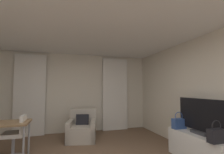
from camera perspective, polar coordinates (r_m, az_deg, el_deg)
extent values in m
cube|color=beige|center=(5.70, -12.65, -5.34)|extent=(5.12, 0.06, 2.60)
cube|color=beige|center=(3.95, 31.32, -5.49)|extent=(0.06, 6.12, 2.60)
cube|color=white|center=(2.94, -7.94, 19.89)|extent=(5.12, 6.12, 0.06)
cube|color=silver|center=(5.65, -26.70, -5.54)|extent=(0.90, 0.06, 2.50)
cube|color=silver|center=(5.83, 1.10, -5.90)|extent=(0.90, 0.06, 2.50)
cube|color=#B2A899|center=(4.91, -10.48, -18.53)|extent=(0.92, 0.97, 0.41)
cube|color=#B2A899|center=(5.16, -10.01, -13.06)|extent=(0.78, 0.30, 0.43)
cube|color=#B2A899|center=(4.87, -6.51, -17.84)|extent=(0.29, 0.84, 0.55)
cube|color=#B2A899|center=(4.93, -14.37, -17.56)|extent=(0.29, 0.84, 0.55)
cube|color=black|center=(4.96, -10.28, -14.76)|extent=(0.39, 0.27, 0.37)
cylinder|color=#99999E|center=(4.30, -26.95, -18.17)|extent=(0.04, 0.04, 0.72)
cylinder|color=#99999E|center=(3.80, -28.46, -20.08)|extent=(0.04, 0.04, 0.72)
cylinder|color=gray|center=(4.18, -31.18, -20.32)|extent=(0.06, 0.06, 0.46)
cube|color=silver|center=(4.11, -31.04, -16.71)|extent=(0.40, 0.40, 0.08)
cube|color=silver|center=(4.02, -28.52, -14.01)|extent=(0.06, 0.36, 0.34)
cube|color=white|center=(3.90, 28.44, -20.94)|extent=(0.52, 1.34, 0.55)
cube|color=#333338|center=(3.80, 28.52, -16.59)|extent=(0.20, 0.36, 0.06)
cube|color=black|center=(3.74, 28.34, -11.44)|extent=(0.04, 1.09, 0.63)
cube|color=#335193|center=(4.06, 22.27, -14.76)|extent=(0.30, 0.14, 0.22)
torus|color=#335193|center=(4.04, 22.21, -12.54)|extent=(0.20, 0.02, 0.20)
cube|color=black|center=(3.34, 32.68, -16.87)|extent=(0.30, 0.14, 0.22)
torus|color=black|center=(3.31, 32.57, -14.17)|extent=(0.20, 0.02, 0.20)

